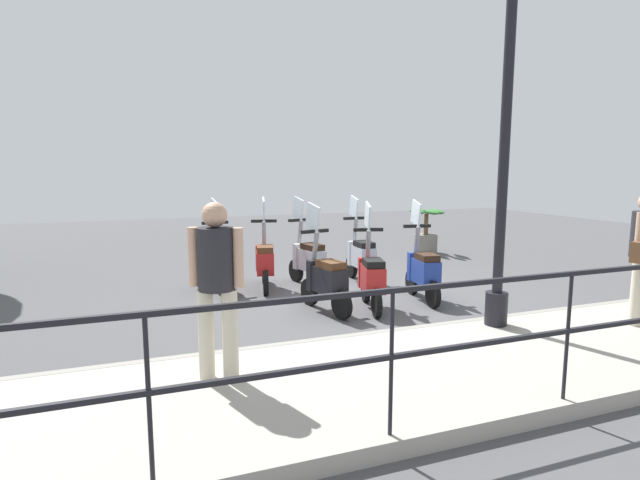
{
  "coord_description": "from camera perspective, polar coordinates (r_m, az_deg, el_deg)",
  "views": [
    {
      "loc": [
        -7.13,
        3.22,
        2.02
      ],
      "look_at": [
        0.2,
        0.5,
        0.9
      ],
      "focal_mm": 28.0,
      "sensor_mm": 36.0,
      "label": 1
    }
  ],
  "objects": [
    {
      "name": "ground_plane",
      "position": [
        8.08,
        3.84,
        -6.34
      ],
      "size": [
        28.0,
        28.0,
        0.0
      ],
      "primitive_type": "plane",
      "color": "#4C4C4F"
    },
    {
      "name": "scooter_far_2",
      "position": [
        8.43,
        -6.32,
        -2.4
      ],
      "size": [
        1.22,
        0.5,
        1.54
      ],
      "rotation": [
        0.0,
        0.0,
        -0.22
      ],
      "color": "black",
      "rests_on": "ground_plane"
    },
    {
      "name": "scooter_near_1",
      "position": [
        7.22,
        5.87,
        -4.18
      ],
      "size": [
        1.21,
        0.52,
        1.54
      ],
      "rotation": [
        0.0,
        0.0,
        -0.26
      ],
      "color": "black",
      "rests_on": "ground_plane"
    },
    {
      "name": "pedestrian_distant",
      "position": [
        4.46,
        -11.75,
        -4.22
      ],
      "size": [
        0.43,
        0.45,
        1.59
      ],
      "rotation": [
        0.0,
        0.0,
        2.69
      ],
      "color": "beige",
      "rests_on": "promenade_walkway"
    },
    {
      "name": "scooter_far_1",
      "position": [
        8.6,
        -1.38,
        -2.15
      ],
      "size": [
        1.22,
        0.49,
        1.54
      ],
      "rotation": [
        0.0,
        0.0,
        0.21
      ],
      "color": "black",
      "rests_on": "ground_plane"
    },
    {
      "name": "fence_railing",
      "position": [
        4.49,
        26.61,
        -7.12
      ],
      "size": [
        0.04,
        16.03,
        1.07
      ],
      "color": "black",
      "rests_on": "promenade_walkway"
    },
    {
      "name": "scooter_near_0",
      "position": [
        7.81,
        11.66,
        -3.37
      ],
      "size": [
        1.23,
        0.46,
        1.54
      ],
      "rotation": [
        0.0,
        0.0,
        -0.16
      ],
      "color": "black",
      "rests_on": "ground_plane"
    },
    {
      "name": "scooter_far_3",
      "position": [
        8.31,
        -11.28,
        -2.66
      ],
      "size": [
        1.23,
        0.44,
        1.54
      ],
      "rotation": [
        0.0,
        0.0,
        0.12
      ],
      "color": "black",
      "rests_on": "ground_plane"
    },
    {
      "name": "scooter_far_0",
      "position": [
        8.91,
        4.68,
        -1.81
      ],
      "size": [
        1.23,
        0.44,
        1.54
      ],
      "rotation": [
        0.0,
        0.0,
        -0.02
      ],
      "color": "black",
      "rests_on": "ground_plane"
    },
    {
      "name": "potted_palm",
      "position": [
        12.29,
        12.0,
        0.62
      ],
      "size": [
        1.06,
        0.66,
        1.05
      ],
      "color": "slate",
      "rests_on": "ground_plane"
    },
    {
      "name": "scooter_near_2",
      "position": [
        7.05,
        0.61,
        -4.44
      ],
      "size": [
        1.22,
        0.5,
        1.54
      ],
      "rotation": [
        0.0,
        0.0,
        0.21
      ],
      "color": "black",
      "rests_on": "ground_plane"
    },
    {
      "name": "lamp_post_near",
      "position": [
        6.21,
        20.28,
        8.76
      ],
      "size": [
        0.26,
        0.9,
        4.48
      ],
      "color": "black",
      "rests_on": "promenade_walkway"
    },
    {
      "name": "promenade_walkway",
      "position": [
        5.48,
        17.84,
        -13.08
      ],
      "size": [
        2.2,
        20.0,
        0.15
      ],
      "color": "#A39E93",
      "rests_on": "ground_plane"
    }
  ]
}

